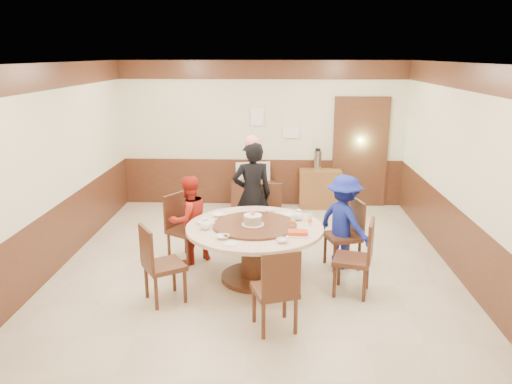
{
  "coord_description": "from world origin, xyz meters",
  "views": [
    {
      "loc": [
        0.28,
        -6.64,
        2.91
      ],
      "look_at": [
        0.01,
        -0.12,
        1.1
      ],
      "focal_mm": 35.0,
      "sensor_mm": 36.0,
      "label": 1
    }
  ],
  "objects_px": {
    "television": "(253,173)",
    "birthday_cake": "(253,220)",
    "thermos": "(318,160)",
    "person_standing": "(252,195)",
    "tv_stand": "(254,195)",
    "person_red": "(189,219)",
    "side_cabinet": "(320,189)",
    "shrimp_platter": "(298,233)",
    "person_blue": "(344,222)",
    "banquet_table": "(255,242)"
  },
  "relations": [
    {
      "from": "person_red",
      "to": "person_blue",
      "type": "relative_size",
      "value": 0.96
    },
    {
      "from": "person_blue",
      "to": "television",
      "type": "relative_size",
      "value": 1.97
    },
    {
      "from": "shrimp_platter",
      "to": "side_cabinet",
      "type": "bearing_deg",
      "value": 80.93
    },
    {
      "from": "person_red",
      "to": "banquet_table",
      "type": "bearing_deg",
      "value": 109.31
    },
    {
      "from": "tv_stand",
      "to": "banquet_table",
      "type": "bearing_deg",
      "value": -87.04
    },
    {
      "from": "shrimp_platter",
      "to": "television",
      "type": "relative_size",
      "value": 0.45
    },
    {
      "from": "banquet_table",
      "to": "side_cabinet",
      "type": "height_order",
      "value": "banquet_table"
    },
    {
      "from": "thermos",
      "to": "person_standing",
      "type": "bearing_deg",
      "value": -118.68
    },
    {
      "from": "television",
      "to": "birthday_cake",
      "type": "bearing_deg",
      "value": 81.55
    },
    {
      "from": "person_red",
      "to": "tv_stand",
      "type": "height_order",
      "value": "person_red"
    },
    {
      "from": "birthday_cake",
      "to": "thermos",
      "type": "distance_m",
      "value": 3.51
    },
    {
      "from": "person_red",
      "to": "birthday_cake",
      "type": "height_order",
      "value": "person_red"
    },
    {
      "from": "person_blue",
      "to": "shrimp_platter",
      "type": "xyz_separation_m",
      "value": [
        -0.67,
        -0.81,
        0.11
      ]
    },
    {
      "from": "person_standing",
      "to": "birthday_cake",
      "type": "distance_m",
      "value": 1.23
    },
    {
      "from": "shrimp_platter",
      "to": "television",
      "type": "distance_m",
      "value": 3.67
    },
    {
      "from": "shrimp_platter",
      "to": "thermos",
      "type": "relative_size",
      "value": 0.79
    },
    {
      "from": "television",
      "to": "thermos",
      "type": "bearing_deg",
      "value": 170.42
    },
    {
      "from": "shrimp_platter",
      "to": "thermos",
      "type": "bearing_deg",
      "value": 81.92
    },
    {
      "from": "banquet_table",
      "to": "television",
      "type": "height_order",
      "value": "television"
    },
    {
      "from": "birthday_cake",
      "to": "tv_stand",
      "type": "distance_m",
      "value": 3.36
    },
    {
      "from": "tv_stand",
      "to": "side_cabinet",
      "type": "bearing_deg",
      "value": 1.33
    },
    {
      "from": "person_blue",
      "to": "tv_stand",
      "type": "relative_size",
      "value": 1.56
    },
    {
      "from": "banquet_table",
      "to": "person_red",
      "type": "xyz_separation_m",
      "value": [
        -0.96,
        0.57,
        0.1
      ]
    },
    {
      "from": "tv_stand",
      "to": "television",
      "type": "bearing_deg",
      "value": 180.0
    },
    {
      "from": "person_standing",
      "to": "person_red",
      "type": "xyz_separation_m",
      "value": [
        -0.87,
        -0.63,
        -0.19
      ]
    },
    {
      "from": "banquet_table",
      "to": "person_red",
      "type": "distance_m",
      "value": 1.12
    },
    {
      "from": "shrimp_platter",
      "to": "side_cabinet",
      "type": "height_order",
      "value": "shrimp_platter"
    },
    {
      "from": "banquet_table",
      "to": "television",
      "type": "relative_size",
      "value": 2.66
    },
    {
      "from": "shrimp_platter",
      "to": "television",
      "type": "height_order",
      "value": "television"
    },
    {
      "from": "thermos",
      "to": "shrimp_platter",
      "type": "bearing_deg",
      "value": -98.08
    },
    {
      "from": "banquet_table",
      "to": "person_blue",
      "type": "distance_m",
      "value": 1.32
    },
    {
      "from": "person_blue",
      "to": "birthday_cake",
      "type": "xyz_separation_m",
      "value": [
        -1.24,
        -0.51,
        0.19
      ]
    },
    {
      "from": "banquet_table",
      "to": "tv_stand",
      "type": "height_order",
      "value": "banquet_table"
    },
    {
      "from": "person_standing",
      "to": "tv_stand",
      "type": "height_order",
      "value": "person_standing"
    },
    {
      "from": "person_red",
      "to": "television",
      "type": "bearing_deg",
      "value": -146.51
    },
    {
      "from": "television",
      "to": "side_cabinet",
      "type": "height_order",
      "value": "television"
    },
    {
      "from": "person_red",
      "to": "person_blue",
      "type": "bearing_deg",
      "value": 137.51
    },
    {
      "from": "birthday_cake",
      "to": "television",
      "type": "relative_size",
      "value": 0.43
    },
    {
      "from": "side_cabinet",
      "to": "thermos",
      "type": "bearing_deg",
      "value": 180.0
    },
    {
      "from": "banquet_table",
      "to": "thermos",
      "type": "xyz_separation_m",
      "value": [
        1.06,
        3.3,
        0.41
      ]
    },
    {
      "from": "banquet_table",
      "to": "birthday_cake",
      "type": "xyz_separation_m",
      "value": [
        -0.02,
        -0.03,
        0.31
      ]
    },
    {
      "from": "person_standing",
      "to": "thermos",
      "type": "relative_size",
      "value": 4.37
    },
    {
      "from": "shrimp_platter",
      "to": "banquet_table",
      "type": "bearing_deg",
      "value": 148.92
    },
    {
      "from": "person_red",
      "to": "tv_stand",
      "type": "distance_m",
      "value": 2.85
    },
    {
      "from": "birthday_cake",
      "to": "tv_stand",
      "type": "relative_size",
      "value": 0.34
    },
    {
      "from": "person_blue",
      "to": "tv_stand",
      "type": "xyz_separation_m",
      "value": [
        -1.39,
        2.79,
        -0.41
      ]
    },
    {
      "from": "person_standing",
      "to": "shrimp_platter",
      "type": "height_order",
      "value": "person_standing"
    },
    {
      "from": "television",
      "to": "tv_stand",
      "type": "bearing_deg",
      "value": 169.02
    },
    {
      "from": "shrimp_platter",
      "to": "tv_stand",
      "type": "bearing_deg",
      "value": 101.23
    },
    {
      "from": "banquet_table",
      "to": "tv_stand",
      "type": "relative_size",
      "value": 2.1
    }
  ]
}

